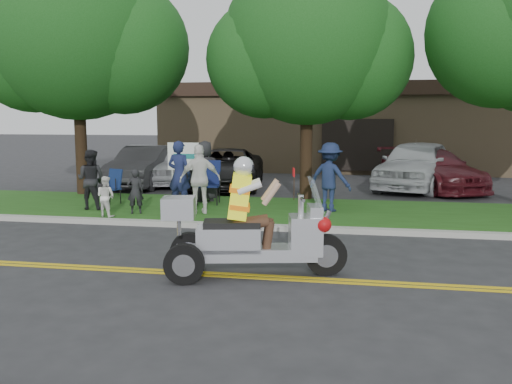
% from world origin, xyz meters
% --- Properties ---
extents(ground, '(120.00, 120.00, 0.00)m').
position_xyz_m(ground, '(0.00, 0.00, 0.00)').
color(ground, '#28282B').
rests_on(ground, ground).
extents(centerline_near, '(60.00, 0.10, 0.01)m').
position_xyz_m(centerline_near, '(0.00, -0.58, 0.01)').
color(centerline_near, gold).
rests_on(centerline_near, ground).
extents(centerline_far, '(60.00, 0.10, 0.01)m').
position_xyz_m(centerline_far, '(0.00, -0.42, 0.01)').
color(centerline_far, gold).
rests_on(centerline_far, ground).
extents(curb, '(60.00, 0.25, 0.12)m').
position_xyz_m(curb, '(0.00, 3.05, 0.06)').
color(curb, '#A8A89E').
rests_on(curb, ground).
extents(grass_verge, '(60.00, 4.00, 0.10)m').
position_xyz_m(grass_verge, '(0.00, 5.20, 0.06)').
color(grass_verge, '#214A13').
rests_on(grass_verge, ground).
extents(commercial_building, '(18.00, 8.20, 4.00)m').
position_xyz_m(commercial_building, '(2.00, 18.98, 2.01)').
color(commercial_building, '#9E7F5B').
rests_on(commercial_building, ground).
extents(tree_left, '(6.62, 5.40, 7.78)m').
position_xyz_m(tree_left, '(-6.44, 7.03, 4.85)').
color(tree_left, '#332114').
rests_on(tree_left, ground).
extents(tree_mid, '(5.88, 4.80, 7.05)m').
position_xyz_m(tree_mid, '(0.55, 7.23, 4.43)').
color(tree_mid, '#332114').
rests_on(tree_mid, ground).
extents(business_sign, '(1.25, 0.06, 1.75)m').
position_xyz_m(business_sign, '(-2.90, 6.60, 1.26)').
color(business_sign, silver).
rests_on(business_sign, ground).
extents(trike_scooter, '(2.90, 1.23, 1.91)m').
position_xyz_m(trike_scooter, '(0.25, -0.46, 0.67)').
color(trike_scooter, black).
rests_on(trike_scooter, ground).
extents(lawn_chair_a, '(0.67, 0.68, 0.96)m').
position_xyz_m(lawn_chair_a, '(-4.72, 5.32, 0.64)').
color(lawn_chair_a, black).
rests_on(lawn_chair_a, grass_verge).
extents(lawn_chair_b, '(0.70, 0.72, 1.19)m').
position_xyz_m(lawn_chair_b, '(-2.08, 5.83, 0.77)').
color(lawn_chair_b, black).
rests_on(lawn_chair_b, grass_verge).
extents(spectator_adult_left, '(0.72, 0.54, 1.78)m').
position_xyz_m(spectator_adult_left, '(-2.61, 4.86, 1.00)').
color(spectator_adult_left, '#1A2148').
rests_on(spectator_adult_left, grass_verge).
extents(spectator_adult_mid, '(0.78, 0.62, 1.56)m').
position_xyz_m(spectator_adult_mid, '(-4.85, 4.35, 0.88)').
color(spectator_adult_mid, black).
rests_on(spectator_adult_mid, grass_verge).
extents(spectator_adult_right, '(1.09, 0.76, 1.72)m').
position_xyz_m(spectator_adult_right, '(-1.86, 4.23, 0.97)').
color(spectator_adult_right, white).
rests_on(spectator_adult_right, grass_verge).
extents(spectator_chair_a, '(1.30, 1.05, 1.75)m').
position_xyz_m(spectator_chair_a, '(1.29, 5.13, 0.98)').
color(spectator_chair_a, '#1A2548').
rests_on(spectator_chair_a, grass_verge).
extents(spectator_chair_b, '(0.98, 0.80, 1.73)m').
position_xyz_m(spectator_chair_b, '(-2.28, 6.19, 0.97)').
color(spectator_chair_b, black).
rests_on(spectator_chair_b, grass_verge).
extents(child_left, '(0.48, 0.40, 1.12)m').
position_xyz_m(child_left, '(-3.45, 3.92, 0.67)').
color(child_left, black).
rests_on(child_left, grass_verge).
extents(child_right, '(0.56, 0.49, 0.99)m').
position_xyz_m(child_right, '(-3.99, 3.40, 0.60)').
color(child_right, white).
rests_on(child_right, grass_verge).
extents(parked_car_far_left, '(2.86, 4.71, 1.50)m').
position_xyz_m(parked_car_far_left, '(-5.00, 10.51, 0.75)').
color(parked_car_far_left, '#B1B3B9').
rests_on(parked_car_far_left, ground).
extents(parked_car_left, '(1.61, 4.45, 1.46)m').
position_xyz_m(parked_car_left, '(-5.50, 9.73, 0.73)').
color(parked_car_left, '#28282A').
rests_on(parked_car_left, ground).
extents(parked_car_mid, '(2.80, 5.18, 1.38)m').
position_xyz_m(parked_car_mid, '(-2.50, 9.78, 0.69)').
color(parked_car_mid, black).
rests_on(parked_car_mid, ground).
extents(parked_car_right, '(3.82, 5.24, 1.41)m').
position_xyz_m(parked_car_right, '(4.50, 10.58, 0.70)').
color(parked_car_right, '#481017').
rests_on(parked_car_right, ground).
extents(parked_car_far_right, '(3.60, 5.43, 1.72)m').
position_xyz_m(parked_car_far_right, '(4.00, 10.67, 0.86)').
color(parked_car_far_right, '#B3B7BB').
rests_on(parked_car_far_right, ground).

